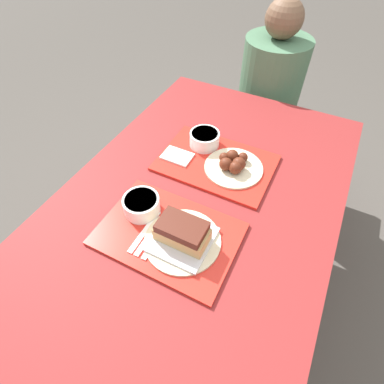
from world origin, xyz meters
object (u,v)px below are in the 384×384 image
Objects in this scene: tray_near at (168,234)px; bowl_coleslaw_near at (141,204)px; brisket_sandwich_plate at (182,235)px; wings_plate_far at (233,164)px; person_seated_across at (271,80)px; tray_far at (216,163)px; bowl_coleslaw_far at (205,138)px.

bowl_coleslaw_near reaches higher than tray_near.
brisket_sandwich_plate is 1.07× the size of wings_plate_far.
person_seated_across is (-0.01, 1.13, -0.02)m from tray_near.
person_seated_across reaches higher than wings_plate_far.
tray_near is 0.13m from bowl_coleslaw_near.
wings_plate_far reaches higher than bowl_coleslaw_near.
bowl_coleslaw_near is 1.10m from person_seated_across.
bowl_coleslaw_near is at bearing -120.71° from wings_plate_far.
tray_far is 3.63× the size of bowl_coleslaw_far.
wings_plate_far is (0.02, 0.37, -0.01)m from brisket_sandwich_plate.
person_seated_across is (-0.06, 1.14, -0.06)m from brisket_sandwich_plate.
tray_near is 1.00× the size of tray_far.
wings_plate_far reaches higher than tray_far.
bowl_coleslaw_far is at bearing 154.01° from wings_plate_far.
bowl_coleslaw_near is 0.18× the size of person_seated_across.
tray_far is at bearing 69.86° from bowl_coleslaw_near.
bowl_coleslaw_near is (-0.12, -0.33, 0.04)m from tray_far.
wings_plate_far is at bearing -25.99° from bowl_coleslaw_far.
bowl_coleslaw_far reaches higher than tray_far.
brisket_sandwich_plate is at bearing -14.42° from bowl_coleslaw_near.
bowl_coleslaw_far is at bearing 100.75° from tray_near.
tray_near is 1.13m from person_seated_across.
brisket_sandwich_plate is 0.37m from wings_plate_far.
tray_far is at bearing -89.43° from person_seated_across.
tray_far is 0.12m from bowl_coleslaw_far.
person_seated_across reaches higher than tray_far.
brisket_sandwich_plate is at bearing -7.03° from tray_near.
tray_far is 1.84× the size of brisket_sandwich_plate.
wings_plate_far is at bearing -84.10° from person_seated_across.
brisket_sandwich_plate is at bearing -92.72° from wings_plate_far.
bowl_coleslaw_near is at bearing 162.35° from tray_near.
tray_far is at bearing 89.91° from tray_near.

